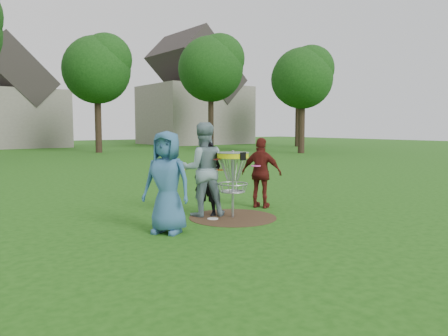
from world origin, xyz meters
TOP-DOWN VIEW (x-y plane):
  - ground at (0.00, 0.00)m, footprint 100.00×100.00m
  - dirt_patch at (0.00, 0.00)m, footprint 1.80×1.80m
  - player_blue at (-1.71, -0.31)m, footprint 0.97×1.04m
  - player_black at (-0.27, 0.51)m, footprint 0.63×0.69m
  - player_grey at (-0.38, 0.53)m, footprint 1.16×1.05m
  - player_maroon at (1.20, 0.47)m, footprint 0.80×1.02m
  - disc_on_grass at (-0.43, 0.11)m, footprint 0.22×0.22m
  - disc_golf_basket at (0.00, -0.00)m, footprint 0.66×0.67m
  - held_discs at (-0.21, 0.17)m, footprint 2.59×0.85m
  - tree_row at (0.44, 20.67)m, footprint 51.20×17.42m
  - house_row at (4.78, 33.07)m, footprint 44.50×10.65m

SIDE VIEW (x-z plane):
  - ground at x=0.00m, z-range 0.00..0.00m
  - dirt_patch at x=0.00m, z-range 0.00..0.01m
  - disc_on_grass at x=-0.43m, z-range 0.00..0.02m
  - player_black at x=-0.27m, z-range 0.00..1.59m
  - player_maroon at x=1.20m, z-range 0.00..1.61m
  - player_blue at x=-1.71m, z-range 0.00..1.79m
  - player_grey at x=-0.38m, z-range 0.00..1.95m
  - disc_golf_basket at x=0.00m, z-range 0.33..1.71m
  - held_discs at x=-0.21m, z-range 0.94..1.18m
  - house_row at x=4.78m, z-range -1.67..9.95m
  - tree_row at x=0.44m, z-range 1.26..11.16m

